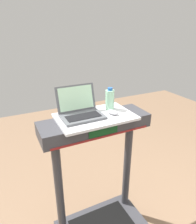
# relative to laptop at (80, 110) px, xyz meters

# --- Properties ---
(desk_board) EXTENTS (0.61, 0.38, 0.02)m
(desk_board) POSITION_rel_laptop_xyz_m (0.11, -0.05, -0.06)
(desk_board) COLOR silver
(desk_board) RESTS_ON treadmill_base
(laptop) EXTENTS (0.32, 0.27, 0.22)m
(laptop) POSITION_rel_laptop_xyz_m (0.00, 0.00, 0.00)
(laptop) COLOR #515459
(laptop) RESTS_ON desk_board
(computer_mouse) EXTENTS (0.09, 0.12, 0.03)m
(computer_mouse) POSITION_rel_laptop_xyz_m (0.24, -0.09, -0.03)
(computer_mouse) COLOR #B2B2B7
(computer_mouse) RESTS_ON desk_board
(water_bottle) EXTENTS (0.07, 0.07, 0.19)m
(water_bottle) POSITION_rel_laptop_xyz_m (0.28, 0.03, 0.04)
(water_bottle) COLOR #9EDBB2
(water_bottle) RESTS_ON desk_board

